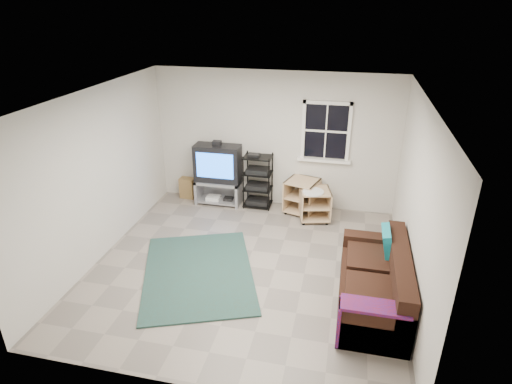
% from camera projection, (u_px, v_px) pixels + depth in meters
% --- Properties ---
extents(room, '(4.60, 4.62, 4.60)m').
position_uv_depth(room, '(326.00, 135.00, 7.78)').
color(room, gray).
rests_on(room, ground).
extents(tv_unit, '(0.88, 0.44, 1.30)m').
position_uv_depth(tv_unit, '(218.00, 170.00, 8.31)').
color(tv_unit, '#92939A').
rests_on(tv_unit, ground).
extents(av_rack, '(0.54, 0.39, 1.07)m').
position_uv_depth(av_rack, '(258.00, 184.00, 8.28)').
color(av_rack, black).
rests_on(av_rack, ground).
extents(side_table_left, '(0.69, 0.69, 0.65)m').
position_uv_depth(side_table_left, '(303.00, 195.00, 8.12)').
color(side_table_left, tan).
rests_on(side_table_left, ground).
extents(side_table_right, '(0.65, 0.65, 0.62)m').
position_uv_depth(side_table_right, '(314.00, 202.00, 7.85)').
color(side_table_right, tan).
rests_on(side_table_right, ground).
extents(sofa, '(0.85, 1.91, 0.87)m').
position_uv_depth(sofa, '(376.00, 285.00, 5.64)').
color(sofa, black).
rests_on(sofa, ground).
extents(shag_rug, '(2.25, 2.59, 0.03)m').
position_uv_depth(shag_rug, '(198.00, 272.00, 6.39)').
color(shag_rug, black).
rests_on(shag_rug, ground).
extents(paper_bag, '(0.31, 0.21, 0.42)m').
position_uv_depth(paper_bag, '(188.00, 188.00, 8.74)').
color(paper_bag, olive).
rests_on(paper_bag, ground).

